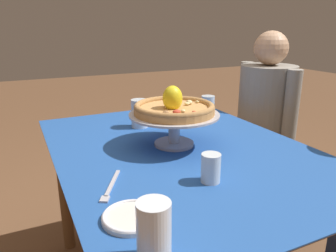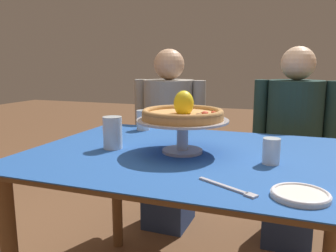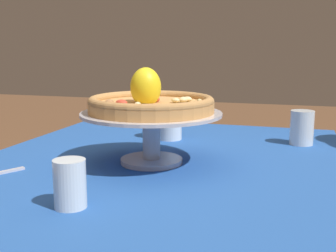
{
  "view_description": "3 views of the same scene",
  "coord_description": "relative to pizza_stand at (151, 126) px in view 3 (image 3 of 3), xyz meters",
  "views": [
    {
      "loc": [
        1.08,
        -0.57,
        1.21
      ],
      "look_at": [
        -0.07,
        -0.02,
        0.81
      ],
      "focal_mm": 34.77,
      "sensor_mm": 36.0,
      "label": 1
    },
    {
      "loc": [
        0.35,
        -1.26,
        1.08
      ],
      "look_at": [
        -0.1,
        -0.02,
        0.84
      ],
      "focal_mm": 36.05,
      "sensor_mm": 36.0,
      "label": 2
    },
    {
      "loc": [
        0.98,
        0.35,
        1.03
      ],
      "look_at": [
        -0.1,
        0.02,
        0.82
      ],
      "focal_mm": 45.59,
      "sensor_mm": 36.0,
      "label": 3
    }
  ],
  "objects": [
    {
      "name": "pizza_stand",
      "position": [
        0.0,
        0.0,
        0.0
      ],
      "size": [
        0.36,
        0.36,
        0.13
      ],
      "color": "#B7B7C1",
      "rests_on": "dining_table"
    },
    {
      "name": "water_glass_side_right",
      "position": [
        0.34,
        -0.04,
        -0.06
      ],
      "size": [
        0.06,
        0.06,
        0.09
      ],
      "color": "silver",
      "rests_on": "dining_table"
    },
    {
      "name": "water_glass_back_left",
      "position": [
        -0.34,
        0.38,
        -0.05
      ],
      "size": [
        0.07,
        0.07,
        0.11
      ],
      "color": "silver",
      "rests_on": "dining_table"
    },
    {
      "name": "water_glass_side_left",
      "position": [
        -0.29,
        -0.04,
        -0.04
      ],
      "size": [
        0.08,
        0.08,
        0.13
      ],
      "color": "silver",
      "rests_on": "dining_table"
    },
    {
      "name": "dining_table",
      "position": [
        0.04,
        0.01,
        -0.19
      ],
      "size": [
        1.31,
        0.97,
        0.73
      ],
      "color": "brown",
      "rests_on": "ground"
    },
    {
      "name": "pizza",
      "position": [
        0.0,
        -0.0,
        0.06
      ],
      "size": [
        0.32,
        0.32,
        0.11
      ],
      "color": "tan",
      "rests_on": "pizza_stand"
    }
  ]
}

